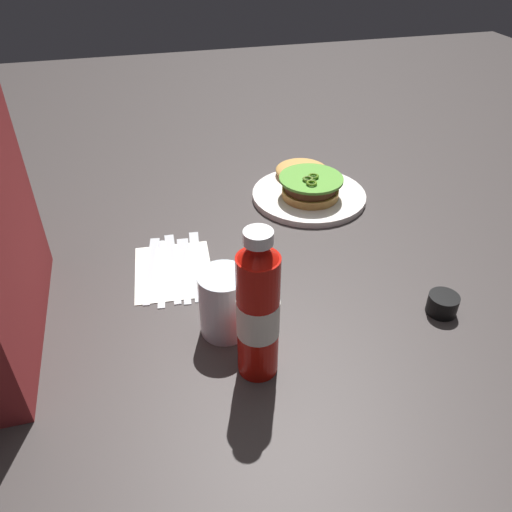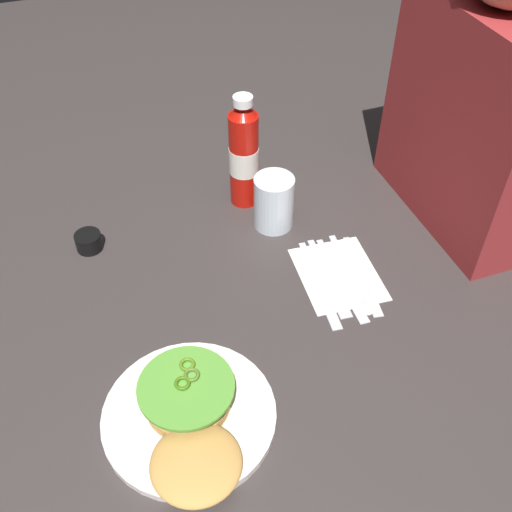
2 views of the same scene
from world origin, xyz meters
name	(u,v)px [view 2 (image 2 of 2)]	position (x,y,z in m)	size (l,w,h in m)	color
ground_plane	(204,321)	(0.00, 0.00, 0.00)	(3.00, 3.00, 0.00)	#352F2D
dinner_plate	(189,415)	(0.17, -0.07, 0.01)	(0.25, 0.25, 0.01)	white
burger_sandwich	(190,419)	(0.19, -0.07, 0.03)	(0.23, 0.15, 0.05)	#C28E45
ketchup_bottle	(244,156)	(-0.28, 0.17, 0.11)	(0.06, 0.06, 0.23)	#BB1209
water_glass	(274,202)	(-0.19, 0.20, 0.05)	(0.08, 0.08, 0.11)	silver
condiment_cup	(89,241)	(-0.24, -0.15, 0.02)	(0.05, 0.05, 0.03)	black
napkin	(338,274)	(-0.02, 0.26, 0.00)	(0.17, 0.14, 0.00)	white
steak_knife	(321,288)	(0.00, 0.21, 0.00)	(0.21, 0.04, 0.00)	silver
fork_utensil	(331,282)	(-0.01, 0.23, 0.00)	(0.20, 0.03, 0.00)	silver
table_knife	(344,283)	(0.00, 0.25, 0.00)	(0.21, 0.02, 0.00)	silver
spoon_utensil	(355,282)	(0.01, 0.27, 0.00)	(0.20, 0.04, 0.00)	silver
butter_knife	(364,278)	(0.01, 0.29, 0.00)	(0.20, 0.05, 0.00)	silver
diner_person	(482,91)	(-0.11, 0.54, 0.26)	(0.37, 0.18, 0.58)	maroon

